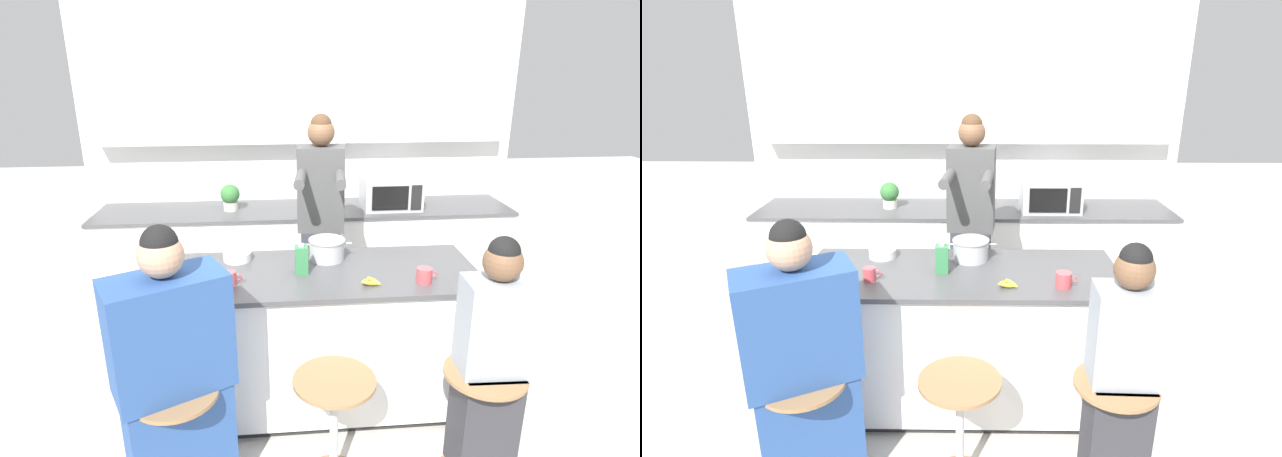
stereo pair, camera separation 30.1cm
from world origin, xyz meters
TOP-DOWN VIEW (x-y plane):
  - ground_plane at (0.00, 0.00)m, footprint 16.00×16.00m
  - wall_back at (0.00, 1.73)m, footprint 3.87×0.22m
  - back_counter at (0.00, 1.43)m, footprint 3.59×0.63m
  - kitchen_island at (0.00, 0.00)m, footprint 1.91×0.75m
  - bar_stool_leftmost at (-0.77, -0.73)m, footprint 0.42×0.42m
  - bar_stool_center at (0.00, -0.70)m, footprint 0.42×0.42m
  - bar_stool_rightmost at (0.77, -0.71)m, footprint 0.42×0.42m
  - person_cooking at (0.06, 0.63)m, footprint 0.39×0.58m
  - person_wrapped_blanket at (-0.77, -0.69)m, footprint 0.61×0.50m
  - person_seated_near at (0.80, -0.69)m, footprint 0.34×0.27m
  - cooking_pot at (0.05, 0.19)m, footprint 0.32×0.24m
  - fruit_bowl at (-0.52, 0.23)m, footprint 0.18×0.18m
  - coffee_cup_near at (0.58, -0.21)m, footprint 0.12×0.09m
  - coffee_cup_far at (-0.53, -0.14)m, footprint 0.10×0.07m
  - banana_bunch at (0.26, -0.21)m, footprint 0.13×0.09m
  - juice_carton at (-0.12, -0.01)m, footprint 0.08×0.08m
  - microwave at (0.74, 1.39)m, footprint 0.50×0.39m
  - potted_plant at (-0.65, 1.43)m, footprint 0.17×0.17m

SIDE VIEW (x-z plane):
  - ground_plane at x=0.00m, z-range 0.00..0.00m
  - bar_stool_leftmost at x=-0.77m, z-range 0.06..0.72m
  - bar_stool_center at x=0.00m, z-range 0.06..0.72m
  - bar_stool_rightmost at x=0.77m, z-range 0.06..0.72m
  - back_counter at x=0.00m, z-range 0.00..0.91m
  - kitchen_island at x=0.00m, z-range 0.01..0.94m
  - person_seated_near at x=0.80m, z-range -0.05..1.33m
  - person_wrapped_blanket at x=-0.77m, z-range -0.05..1.44m
  - person_cooking at x=0.06m, z-range 0.01..1.82m
  - banana_bunch at x=0.26m, z-range 0.93..0.97m
  - fruit_bowl at x=-0.52m, z-range 0.93..0.99m
  - coffee_cup_far at x=-0.53m, z-range 0.93..1.01m
  - coffee_cup_near at x=0.58m, z-range 0.93..1.02m
  - cooking_pot at x=0.05m, z-range 0.93..1.07m
  - juice_carton at x=-0.12m, z-range 0.93..1.11m
  - potted_plant at x=-0.65m, z-range 0.92..1.15m
  - microwave at x=0.74m, z-range 0.91..1.18m
  - wall_back at x=0.00m, z-range 0.19..2.89m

